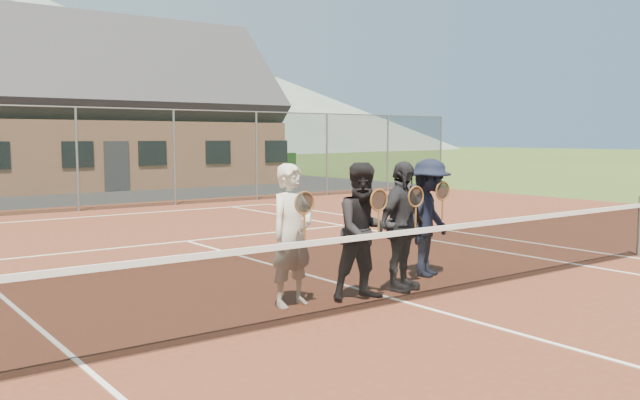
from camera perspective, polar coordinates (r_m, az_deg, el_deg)
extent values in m
plane|color=#344B1B|center=(26.99, -23.70, 0.30)|extent=(220.00, 220.00, 0.00)
cube|color=#562819|center=(8.91, 7.12, -8.60)|extent=(30.00, 30.00, 0.02)
cone|color=slate|center=(104.89, -22.52, 9.75)|extent=(120.00, 120.00, 22.00)
cone|color=slate|center=(118.29, -5.63, 7.63)|extent=(90.00, 90.00, 14.00)
cube|color=white|center=(19.20, -18.23, -1.30)|extent=(10.97, 0.06, 0.01)
cube|color=white|center=(13.24, 24.59, -4.40)|extent=(0.06, 23.77, 0.01)
cube|color=white|center=(6.84, -19.34, -13.04)|extent=(0.06, 23.77, 0.01)
cube|color=white|center=(12.07, 21.44, -5.18)|extent=(0.06, 23.77, 0.01)
cube|color=white|center=(14.14, -11.15, -3.42)|extent=(8.23, 0.06, 0.01)
cube|color=white|center=(8.90, 7.12, -8.51)|extent=(0.06, 12.80, 0.01)
cylinder|color=slate|center=(13.44, 25.33, -2.02)|extent=(0.08, 0.08, 1.10)
cube|color=black|center=(8.81, 7.16, -5.63)|extent=(11.60, 0.02, 0.88)
cube|color=white|center=(8.73, 7.19, -2.73)|extent=(11.60, 0.03, 0.07)
cylinder|color=slate|center=(20.63, -19.77, 3.20)|extent=(0.07, 0.07, 3.00)
cylinder|color=slate|center=(21.69, -12.16, 3.48)|extent=(0.07, 0.07, 3.00)
cylinder|color=slate|center=(23.10, -5.36, 3.68)|extent=(0.07, 0.07, 3.00)
cylinder|color=slate|center=(24.79, 0.58, 3.82)|extent=(0.07, 0.07, 3.00)
cylinder|color=slate|center=(26.71, 5.72, 3.90)|extent=(0.07, 0.07, 3.00)
cylinder|color=slate|center=(28.82, 10.14, 3.94)|extent=(0.07, 0.07, 3.00)
cube|color=black|center=(20.63, -19.77, 3.20)|extent=(30.00, 0.03, 3.00)
cylinder|color=slate|center=(20.64, -19.90, 7.37)|extent=(30.00, 0.04, 0.04)
cube|color=#9E6B4C|center=(31.85, -18.39, 3.70)|extent=(15.00, 8.00, 2.80)
pyramid|color=#2D2D33|center=(32.03, -18.62, 11.32)|extent=(15.60, 8.20, 4.10)
cube|color=#2D2D33|center=(27.90, -16.75, 2.73)|extent=(1.00, 0.06, 2.00)
cube|color=black|center=(27.41, -19.73, 3.65)|extent=(1.20, 0.06, 1.00)
cube|color=black|center=(28.43, -13.93, 3.85)|extent=(1.20, 0.06, 1.00)
cube|color=black|center=(29.72, -8.57, 4.00)|extent=(1.20, 0.06, 1.00)
cube|color=black|center=(31.25, -3.70, 4.11)|extent=(1.20, 0.06, 1.00)
cylinder|color=#341F13|center=(40.04, -25.22, 4.49)|extent=(0.22, 0.22, 3.85)
cylinder|color=#3B2715|center=(43.16, -12.06, 4.90)|extent=(0.22, 0.22, 3.85)
cylinder|color=#3A2115|center=(45.99, -5.23, 5.01)|extent=(0.22, 0.22, 3.85)
imported|color=beige|center=(8.50, -2.37, -2.99)|extent=(0.72, 0.53, 1.80)
torus|color=brown|center=(8.23, -1.32, -0.24)|extent=(0.29, 0.02, 0.29)
cylinder|color=black|center=(8.23, -1.32, -0.24)|extent=(0.25, 0.00, 0.25)
cylinder|color=brown|center=(8.26, -1.32, -2.17)|extent=(0.03, 0.03, 0.32)
imported|color=black|center=(8.86, 3.80, -2.65)|extent=(1.00, 0.86, 1.80)
torus|color=brown|center=(8.61, 4.98, -0.01)|extent=(0.29, 0.02, 0.29)
cylinder|color=black|center=(8.61, 4.98, -0.01)|extent=(0.25, 0.00, 0.25)
cylinder|color=brown|center=(8.64, 4.96, -1.86)|extent=(0.03, 0.03, 0.32)
imported|color=#232328|center=(9.42, 6.88, -2.20)|extent=(1.13, 0.69, 1.80)
torus|color=brown|center=(9.18, 8.07, 0.29)|extent=(0.29, 0.02, 0.29)
cylinder|color=black|center=(9.18, 8.07, 0.29)|extent=(0.25, 0.00, 0.25)
cylinder|color=brown|center=(9.21, 8.05, -1.45)|extent=(0.03, 0.03, 0.32)
imported|color=black|center=(10.46, 9.17, -1.49)|extent=(1.33, 1.08, 1.80)
torus|color=brown|center=(10.23, 10.29, 0.77)|extent=(0.29, 0.02, 0.29)
cylinder|color=black|center=(10.23, 10.29, 0.77)|extent=(0.25, 0.00, 0.25)
cylinder|color=brown|center=(10.26, 10.26, -0.79)|extent=(0.03, 0.03, 0.32)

